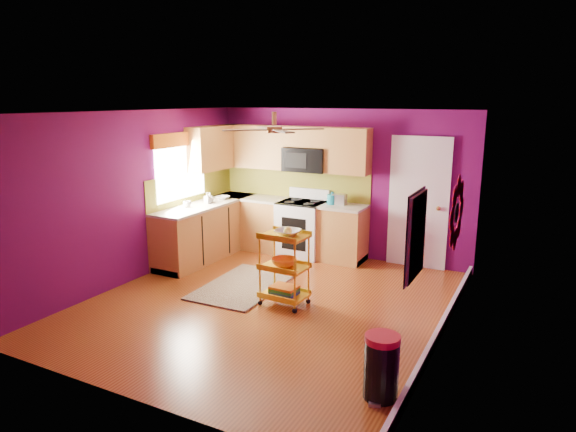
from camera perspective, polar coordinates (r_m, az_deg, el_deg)
The scene contains 18 objects.
ground at distance 6.93m, azimuth -2.22°, elevation -9.69°, with size 5.00×5.00×0.00m, color maroon.
room_envelope at distance 6.46m, azimuth -2.14°, elevation 3.74°, with size 4.54×5.04×2.52m.
lower_cabinets at distance 8.93m, azimuth -4.00°, elevation -1.55°, with size 2.81×2.31×0.94m.
electric_range at distance 8.85m, azimuth 1.60°, elevation -1.33°, with size 0.76×0.66×1.13m.
upper_cabinetry at distance 8.94m, azimuth -2.37°, elevation 7.39°, with size 2.80×2.30×1.26m.
left_window at distance 8.57m, azimuth -11.86°, elevation 6.46°, with size 0.08×1.35×1.08m.
panel_door at distance 8.38m, azimuth 14.30°, elevation 1.26°, with size 0.95×0.11×2.15m.
right_wall_art at distance 5.43m, azimuth 16.65°, elevation -0.61°, with size 0.04×2.74×1.04m.
ceiling_fan at distance 6.58m, azimuth -1.53°, elevation 9.67°, with size 1.01×1.01×0.26m.
shag_rug at distance 7.54m, azimuth -4.94°, elevation -7.69°, with size 1.01×1.65×0.02m, color black.
rolling_cart at distance 6.70m, azimuth -0.36°, elevation -5.46°, with size 0.61×0.46×1.07m.
trash_can at distance 4.89m, azimuth 10.34°, elevation -16.16°, with size 0.40×0.40×0.61m.
teal_kettle at distance 8.58m, azimuth 4.95°, elevation 1.88°, with size 0.18×0.18×0.21m.
toaster at distance 8.54m, azimuth 5.75°, elevation 1.86°, with size 0.22×0.15×0.18m, color beige.
soap_bottle_a at distance 8.69m, azimuth -8.95°, elevation 1.99°, with size 0.09×0.09×0.19m, color #EA3F72.
soap_bottle_b at distance 8.78m, azimuth -8.69°, elevation 2.05°, with size 0.13×0.13×0.17m, color white.
counter_dish at distance 9.04m, azimuth -7.27°, elevation 2.03°, with size 0.23×0.23×0.06m, color white.
counter_cup at distance 8.47m, azimuth -11.14°, elevation 1.30°, with size 0.13×0.13×0.10m, color white.
Camera 1 is at (3.18, -5.55, 2.67)m, focal length 32.00 mm.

